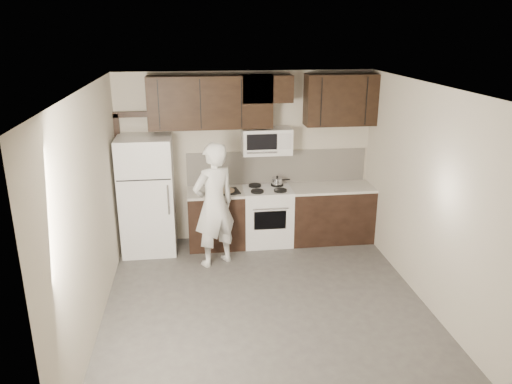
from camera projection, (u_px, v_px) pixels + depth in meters
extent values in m
plane|color=#4A4845|center=(266.00, 306.00, 6.25)|extent=(4.50, 4.50, 0.00)
plane|color=beige|center=(246.00, 157.00, 7.94)|extent=(4.00, 0.00, 4.00)
plane|color=white|center=(268.00, 88.00, 5.40)|extent=(4.50, 4.50, 0.00)
cube|color=black|center=(216.00, 219.00, 7.88)|extent=(0.87, 0.62, 0.87)
cube|color=black|center=(330.00, 214.00, 8.10)|extent=(1.32, 0.62, 0.87)
cube|color=silver|center=(215.00, 192.00, 7.73)|extent=(0.87, 0.64, 0.04)
cube|color=silver|center=(332.00, 187.00, 7.96)|extent=(1.32, 0.64, 0.04)
cube|color=white|center=(267.00, 216.00, 7.97)|extent=(0.76, 0.62, 0.89)
cube|color=white|center=(267.00, 189.00, 7.83)|extent=(0.76, 0.62, 0.02)
cube|color=black|center=(270.00, 220.00, 7.67)|extent=(0.50, 0.01, 0.30)
cylinder|color=silver|center=(271.00, 209.00, 7.57)|extent=(0.55, 0.02, 0.02)
cylinder|color=black|center=(257.00, 191.00, 7.66)|extent=(0.20, 0.20, 0.03)
cylinder|color=black|center=(280.00, 190.00, 7.70)|extent=(0.20, 0.20, 0.03)
cylinder|color=black|center=(255.00, 185.00, 7.94)|extent=(0.20, 0.20, 0.03)
cylinder|color=black|center=(277.00, 185.00, 7.98)|extent=(0.20, 0.20, 0.03)
cube|color=silver|center=(277.00, 167.00, 8.05)|extent=(2.90, 0.02, 0.54)
cube|color=black|center=(210.00, 102.00, 7.42)|extent=(1.85, 0.35, 0.78)
cube|color=black|center=(341.00, 100.00, 7.66)|extent=(1.10, 0.35, 0.78)
cube|color=black|center=(267.00, 88.00, 7.47)|extent=(0.76, 0.35, 0.40)
cube|color=white|center=(267.00, 141.00, 7.70)|extent=(0.76, 0.38, 0.40)
cube|color=black|center=(262.00, 142.00, 7.50)|extent=(0.46, 0.01, 0.24)
cube|color=silver|center=(285.00, 141.00, 7.54)|extent=(0.18, 0.01, 0.24)
cylinder|color=silver|center=(262.00, 153.00, 7.53)|extent=(0.46, 0.02, 0.02)
cube|color=white|center=(147.00, 195.00, 7.56)|extent=(0.80, 0.72, 1.80)
cube|color=black|center=(144.00, 180.00, 7.11)|extent=(0.77, 0.01, 0.02)
cylinder|color=silver|center=(168.00, 200.00, 7.22)|extent=(0.03, 0.03, 0.45)
cube|color=black|center=(122.00, 181.00, 7.76)|extent=(0.08, 0.08, 2.10)
cube|color=black|center=(130.00, 114.00, 7.46)|extent=(0.50, 0.08, 0.08)
cylinder|color=silver|center=(277.00, 182.00, 7.97)|extent=(0.17, 0.17, 0.13)
sphere|color=black|center=(277.00, 177.00, 7.94)|extent=(0.04, 0.04, 0.04)
cylinder|color=black|center=(285.00, 180.00, 7.99)|extent=(0.16, 0.04, 0.02)
cube|color=black|center=(226.00, 192.00, 7.66)|extent=(0.45, 0.37, 0.02)
cylinder|color=tan|center=(226.00, 190.00, 7.65)|extent=(0.32, 0.32, 0.02)
imported|color=white|center=(214.00, 205.00, 7.11)|extent=(0.80, 0.71, 1.83)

